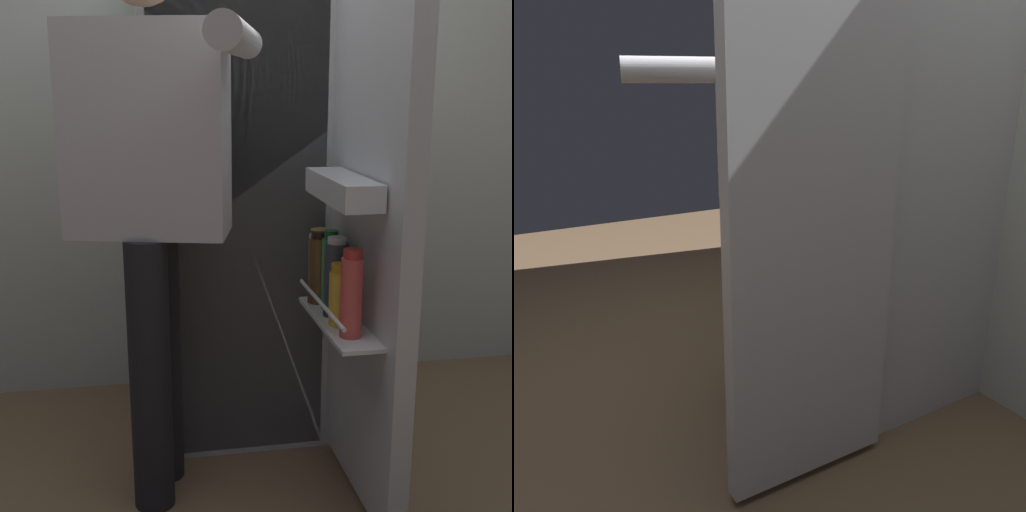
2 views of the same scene
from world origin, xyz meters
The scene contains 4 objects.
ground_plane centered at (0.00, 0.00, 0.00)m, with size 6.99×6.99×0.00m, color brown.
kitchen_wall centered at (0.00, 0.94, 1.21)m, with size 4.40×0.10×2.41m, color beige.
refrigerator centered at (0.03, 0.51, 0.81)m, with size 0.65×1.22×1.62m.
person centered at (-0.27, 0.09, 0.98)m, with size 0.55×0.80×1.63m.
Camera 2 is at (1.55, -0.92, 1.29)m, focal length 36.81 mm.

